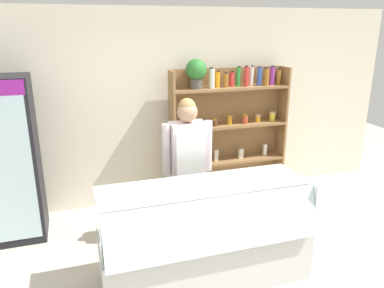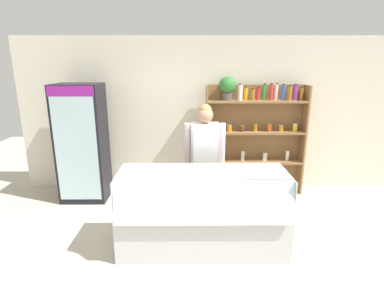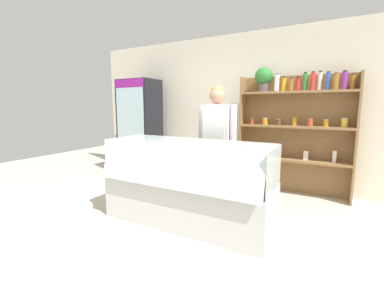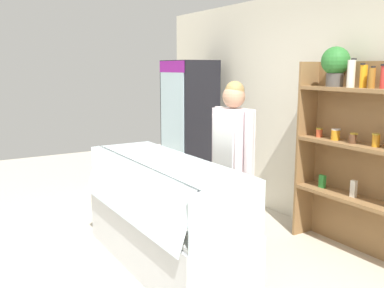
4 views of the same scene
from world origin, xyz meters
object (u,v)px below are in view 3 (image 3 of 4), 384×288
object	(u,v)px
drinks_fridge	(140,129)
shop_clerk	(217,135)
deli_display_case	(187,197)
shelving_unit	(291,122)

from	to	relation	value
drinks_fridge	shop_clerk	distance (m)	2.11
drinks_fridge	deli_display_case	bearing A→B (deg)	-36.90
deli_display_case	shop_clerk	xyz separation A→B (m)	(0.06, 0.75, 0.70)
drinks_fridge	deli_display_case	distance (m)	2.50
shelving_unit	deli_display_case	bearing A→B (deg)	-117.97
drinks_fridge	deli_display_case	xyz separation A→B (m)	(1.93, -1.45, -0.66)
drinks_fridge	shop_clerk	xyz separation A→B (m)	(1.99, -0.70, 0.04)
deli_display_case	shop_clerk	world-z (taller)	shop_clerk
shelving_unit	deli_display_case	size ratio (longest dim) A/B	1.00
drinks_fridge	shelving_unit	distance (m)	2.87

